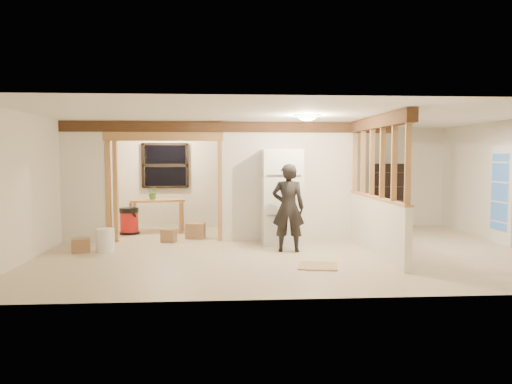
{
  "coord_description": "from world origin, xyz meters",
  "views": [
    {
      "loc": [
        -1.21,
        -9.26,
        1.75
      ],
      "look_at": [
        -0.54,
        0.4,
        1.08
      ],
      "focal_mm": 35.0,
      "sensor_mm": 36.0,
      "label": 1
    }
  ],
  "objects": [
    {
      "name": "floor_panel_far",
      "position": [
        0.34,
        -1.57,
        0.01
      ],
      "size": [
        0.52,
        0.43,
        0.02
      ],
      "primitive_type": "cube",
      "rotation": [
        0.0,
        0.0,
        -0.06
      ],
      "color": "tan",
      "rests_on": "floor"
    },
    {
      "name": "box_util_a",
      "position": [
        -1.78,
        1.52,
        0.16
      ],
      "size": [
        0.43,
        0.39,
        0.33
      ],
      "primitive_type": "cube",
      "rotation": [
        0.0,
        0.0,
        -0.17
      ],
      "color": "#956B48",
      "rests_on": "floor"
    },
    {
      "name": "wall_back",
      "position": [
        0.0,
        3.25,
        1.25
      ],
      "size": [
        9.0,
        0.01,
        2.5
      ],
      "primitive_type": "cube",
      "color": "beige",
      "rests_on": "floor"
    },
    {
      "name": "box_front",
      "position": [
        -3.81,
        0.05,
        0.13
      ],
      "size": [
        0.37,
        0.32,
        0.26
      ],
      "primitive_type": "cube",
      "rotation": [
        0.0,
        0.0,
        0.21
      ],
      "color": "#956B48",
      "rests_on": "floor"
    },
    {
      "name": "potted_plant",
      "position": [
        -2.81,
        2.44,
        0.93
      ],
      "size": [
        0.35,
        0.33,
        0.31
      ],
      "primitive_type": "imported",
      "rotation": [
        0.0,
        0.0,
        -0.41
      ],
      "color": "#2E7832",
      "rests_on": "work_table"
    },
    {
      "name": "header_beam_back",
      "position": [
        -1.0,
        1.2,
        2.38
      ],
      "size": [
        7.0,
        0.18,
        0.22
      ],
      "primitive_type": "cube",
      "color": "#50301B",
      "rests_on": "ceiling"
    },
    {
      "name": "woman",
      "position": [
        0.02,
        -0.14,
        0.82
      ],
      "size": [
        0.65,
        0.48,
        1.64
      ],
      "primitive_type": "imported",
      "rotation": [
        0.0,
        0.0,
        2.99
      ],
      "color": "black",
      "rests_on": "floor"
    },
    {
      "name": "stud_partition",
      "position": [
        1.6,
        -0.4,
        1.66
      ],
      "size": [
        0.14,
        3.2,
        1.32
      ],
      "primitive_type": "cube",
      "color": "#B8844D",
      "rests_on": "pony_wall"
    },
    {
      "name": "shop_vac",
      "position": [
        -3.32,
        2.19,
        0.3
      ],
      "size": [
        0.49,
        0.49,
        0.61
      ],
      "primitive_type": "cylinder",
      "rotation": [
        0.0,
        0.0,
        0.06
      ],
      "color": "#A71413",
      "rests_on": "floor"
    },
    {
      "name": "refrigerator",
      "position": [
        0.0,
        0.76,
        0.96
      ],
      "size": [
        0.79,
        0.76,
        1.91
      ],
      "primitive_type": "cube",
      "color": "silver",
      "rests_on": "floor"
    },
    {
      "name": "ceiling_dome_main",
      "position": [
        0.3,
        -0.5,
        2.48
      ],
      "size": [
        0.36,
        0.36,
        0.16
      ],
      "primitive_type": "ellipsoid",
      "color": "#FFEABF",
      "rests_on": "ceiling"
    },
    {
      "name": "window_back",
      "position": [
        -2.6,
        3.17,
        1.55
      ],
      "size": [
        1.12,
        0.1,
        1.1
      ],
      "primitive_type": "cube",
      "color": "black",
      "rests_on": "wall_back"
    },
    {
      "name": "partition_center",
      "position": [
        0.2,
        1.2,
        1.25
      ],
      "size": [
        2.8,
        0.12,
        2.5
      ],
      "primitive_type": "cube",
      "color": "silver",
      "rests_on": "floor"
    },
    {
      "name": "ceiling_dome_util",
      "position": [
        -2.5,
        2.3,
        2.48
      ],
      "size": [
        0.32,
        0.32,
        0.14
      ],
      "primitive_type": "ellipsoid",
      "color": "#FFEABF",
      "rests_on": "ceiling"
    },
    {
      "name": "french_door",
      "position": [
        4.42,
        0.4,
        1.0
      ],
      "size": [
        0.12,
        0.86,
        2.0
      ],
      "primitive_type": "cube",
      "color": "white",
      "rests_on": "floor"
    },
    {
      "name": "doorway_frame",
      "position": [
        -2.4,
        1.2,
        1.1
      ],
      "size": [
        2.46,
        0.14,
        2.2
      ],
      "primitive_type": "cube",
      "color": "#B8844D",
      "rests_on": "floor"
    },
    {
      "name": "floor_panel_near",
      "position": [
        0.33,
        -1.45,
        0.01
      ],
      "size": [
        0.73,
        0.73,
        0.02
      ],
      "primitive_type": "cube",
      "rotation": [
        0.0,
        0.0,
        -0.22
      ],
      "color": "tan",
      "rests_on": "floor"
    },
    {
      "name": "work_table",
      "position": [
        -2.72,
        2.47,
        0.39
      ],
      "size": [
        1.33,
        0.86,
        0.77
      ],
      "primitive_type": "cube",
      "rotation": [
        0.0,
        0.0,
        0.21
      ],
      "color": "#B8844D",
      "rests_on": "floor"
    },
    {
      "name": "box_util_b",
      "position": [
        -2.31,
        1.11,
        0.13
      ],
      "size": [
        0.33,
        0.33,
        0.26
      ],
      "primitive_type": "cube",
      "rotation": [
        0.0,
        0.0,
        -0.22
      ],
      "color": "#956B48",
      "rests_on": "floor"
    },
    {
      "name": "partition_left_stub",
      "position": [
        -4.05,
        1.2,
        1.25
      ],
      "size": [
        0.9,
        0.12,
        2.5
      ],
      "primitive_type": "cube",
      "color": "silver",
      "rests_on": "floor"
    },
    {
      "name": "bucket",
      "position": [
        -3.38,
        0.09,
        0.22
      ],
      "size": [
        0.42,
        0.42,
        0.43
      ],
      "primitive_type": "cylinder",
      "rotation": [
        0.0,
        0.0,
        0.28
      ],
      "color": "white",
      "rests_on": "floor"
    },
    {
      "name": "header_beam_right",
      "position": [
        1.6,
        -0.4,
        2.38
      ],
      "size": [
        0.18,
        3.3,
        0.22
      ],
      "primitive_type": "cube",
      "color": "#50301B",
      "rests_on": "ceiling"
    },
    {
      "name": "hanging_bulb",
      "position": [
        -2.0,
        1.6,
        2.18
      ],
      "size": [
        0.07,
        0.07,
        0.07
      ],
      "primitive_type": "ellipsoid",
      "color": "#FFD88C",
      "rests_on": "ceiling"
    },
    {
      "name": "pony_wall",
      "position": [
        1.6,
        -0.4,
        0.5
      ],
      "size": [
        0.12,
        3.2,
        1.0
      ],
      "primitive_type": "cube",
      "color": "silver",
      "rests_on": "floor"
    },
    {
      "name": "wall_front",
      "position": [
        0.0,
        -3.25,
        1.25
      ],
      "size": [
        9.0,
        0.01,
        2.5
      ],
      "primitive_type": "cube",
      "color": "beige",
      "rests_on": "floor"
    },
    {
      "name": "wall_left",
      "position": [
        -4.5,
        0.0,
        1.25
      ],
      "size": [
        0.01,
        6.5,
        2.5
      ],
      "primitive_type": "cube",
      "color": "beige",
      "rests_on": "floor"
    },
    {
      "name": "bookshelf",
      "position": [
        2.97,
        3.05,
        0.8
      ],
      "size": [
        0.8,
        0.27,
        1.59
      ],
      "primitive_type": "cube",
      "color": "black",
      "rests_on": "floor"
    },
    {
      "name": "ceiling",
      "position": [
        0.0,
        0.0,
        2.5
      ],
      "size": [
        9.0,
        6.5,
        0.01
      ],
      "primitive_type": "cube",
      "color": "white"
    },
    {
      "name": "floor",
      "position": [
        0.0,
        0.0,
        -0.01
      ],
      "size": [
        9.0,
        6.5,
        0.01
      ],
      "primitive_type": "cube",
      "color": "#C3AE91",
      "rests_on": "ground"
    }
  ]
}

